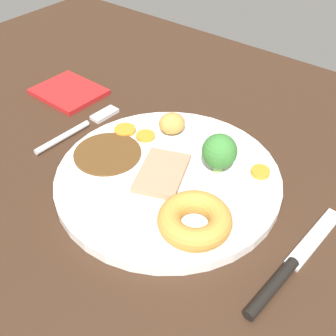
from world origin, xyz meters
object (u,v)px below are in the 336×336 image
carrot_coin_front (145,136)px  carrot_coin_back (260,172)px  meat_slice_main (162,173)px  carrot_coin_side (125,130)px  folded_napkin (69,92)px  dinner_plate (168,178)px  broccoli_floret (219,152)px  fork (81,127)px  yorkshire_pudding (195,220)px  knife (289,268)px  roast_potato_left (172,123)px

carrot_coin_front → carrot_coin_back: size_ratio=1.14×
meat_slice_main → carrot_coin_side: (-10.21, 4.06, -0.18)cm
folded_napkin → dinner_plate: bearing=-14.1°
carrot_coin_front → broccoli_floret: size_ratio=0.51×
meat_slice_main → carrot_coin_back: 12.52cm
folded_napkin → fork: bearing=-31.8°
carrot_coin_back → carrot_coin_side: bearing=-168.8°
meat_slice_main → carrot_coin_back: (9.64, 7.99, -0.05)cm
carrot_coin_front → broccoli_floret: bearing=1.9°
yorkshire_pudding → carrot_coin_back: 12.67cm
broccoli_floret → carrot_coin_front: bearing=-178.1°
meat_slice_main → carrot_coin_side: meat_slice_main is taller
knife → carrot_coin_back: bearing=46.1°
carrot_coin_front → knife: size_ratio=0.15×
roast_potato_left → carrot_coin_front: 4.16cm
roast_potato_left → carrot_coin_front: (-2.17, -3.30, -1.29)cm
dinner_plate → yorkshire_pudding: yorkshire_pudding is taller
knife → folded_napkin: (-45.36, 9.59, -0.05)cm
carrot_coin_back → broccoli_floret: (-4.64, -2.78, 2.72)cm
meat_slice_main → knife: bearing=-6.5°
fork → knife: size_ratio=0.82×
carrot_coin_front → carrot_coin_side: same height
dinner_plate → folded_napkin: (-26.98, 6.78, -0.30)cm
meat_slice_main → knife: meat_slice_main is taller
yorkshire_pudding → carrot_coin_side: (-18.59, 8.64, -1.09)cm
fork → carrot_coin_front: bearing=-70.6°
roast_potato_left → carrot_coin_back: roast_potato_left is taller
dinner_plate → carrot_coin_back: carrot_coin_back is taller
roast_potato_left → knife: (23.63, -10.28, -2.45)cm
roast_potato_left → carrot_coin_front: roast_potato_left is taller
carrot_coin_back → broccoli_floret: bearing=-149.1°
knife → yorkshire_pudding: bearing=107.0°
dinner_plate → roast_potato_left: bearing=125.1°
yorkshire_pudding → knife: yorkshire_pudding is taller
yorkshire_pudding → carrot_coin_side: 20.53cm
knife → folded_napkin: bearing=82.0°
dinner_plate → knife: 18.59cm
carrot_coin_front → yorkshire_pudding: bearing=-31.5°
meat_slice_main → roast_potato_left: size_ratio=2.22×
meat_slice_main → carrot_coin_back: size_ratio=3.48×
yorkshire_pudding → knife: size_ratio=0.45×
broccoli_floret → knife: (13.84, -7.36, -4.02)cm
dinner_plate → fork: (-17.61, 0.97, -0.31)cm
carrot_coin_front → folded_napkin: (-19.56, 2.61, -1.21)cm
yorkshire_pudding → carrot_coin_back: size_ratio=3.45×
meat_slice_main → yorkshire_pudding: (8.38, -4.58, 0.91)cm
carrot_coin_front → carrot_coin_back: 16.90cm
carrot_coin_front → fork: 10.75cm
fork → carrot_coin_back: bearing=-74.7°
broccoli_floret → dinner_plate: bearing=-134.9°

